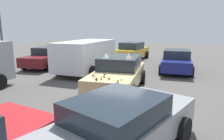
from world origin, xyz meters
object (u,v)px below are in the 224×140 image
Objects in this scene: parked_van_near_left at (86,55)px; parked_sedan_near_right at (47,57)px; art_car_decorated at (119,73)px; parked_sedan_near_left at (119,127)px; parked_sedan_far_right at (176,60)px; parked_sedan_far_left at (132,51)px; lot_lamp_post at (0,26)px; parked_sedan_behind_left at (78,49)px.

parked_sedan_near_right is at bearing 80.08° from parked_van_near_left.
parked_van_near_left is at bearing 73.67° from parked_sedan_near_right.
art_car_decorated is 1.01× the size of parked_sedan_near_left.
parked_sedan_far_right is (5.34, -1.76, -0.07)m from art_car_decorated.
parked_sedan_far_left is 13.95m from parked_sedan_near_left.
art_car_decorated reaches higher than parked_sedan_far_right.
art_car_decorated is at bearing 37.59° from parked_sedan_near_left.
art_car_decorated is 5.62m from parked_sedan_far_right.
parked_van_near_left is at bearing 110.12° from parked_sedan_far_right.
parked_van_near_left is at bearing 50.66° from parked_sedan_near_left.
parked_sedan_far_left is (8.75, 2.44, 0.01)m from art_car_decorated.
lot_lamp_post is at bearing 117.94° from parked_van_near_left.
parked_sedan_near_right is 0.91× the size of parked_sedan_far_right.
art_car_decorated is at bearing 55.20° from parked_sedan_near_right.
parked_sedan_near_left is (-9.84, -0.18, -0.00)m from parked_sedan_far_right.
art_car_decorated is 4.25m from parked_van_near_left.
parked_sedan_far_right is at bearing -67.01° from parked_van_near_left.
parked_sedan_behind_left is 5.51m from parked_sedan_near_right.
art_car_decorated is 1.11× the size of parked_sedan_near_right.
lot_lamp_post is at bearing 112.38° from parked_sedan_far_right.
lot_lamp_post is at bearing -23.29° from parked_sedan_near_right.
lot_lamp_post reaches higher than parked_van_near_left.
parked_sedan_far_left is at bearing 42.98° from parked_sedan_far_right.
parked_sedan_behind_left is at bearing 64.78° from parked_sedan_far_right.
parked_sedan_near_right is (-5.40, -1.07, -0.04)m from parked_sedan_behind_left.
parked_sedan_far_left is at bearing 100.56° from parked_sedan_behind_left.
parked_sedan_behind_left is (8.33, 7.86, -0.01)m from art_car_decorated.
parked_sedan_near_right reaches higher than parked_sedan_near_left.
lot_lamp_post is (-2.66, 4.09, 1.72)m from parked_van_near_left.
parked_sedan_behind_left reaches higher than parked_sedan_near_right.
art_car_decorated is 1.01× the size of parked_sedan_far_right.
parked_sedan_near_right is 0.92× the size of parked_sedan_near_left.
parked_sedan_near_right is at bearing 144.77° from parked_sedan_far_left.
parked_sedan_near_right is 0.91× the size of lot_lamp_post.
parked_sedan_near_right is at bearing 63.86° from parked_sedan_near_left.
parked_van_near_left is 5.17m from lot_lamp_post.
parked_van_near_left is 1.10× the size of parked_sedan_behind_left.
parked_sedan_near_right is 8.88m from parked_sedan_far_right.
parked_sedan_behind_left is at bearing 51.62° from parked_sedan_near_left.
parked_sedan_far_left reaches higher than parked_sedan_far_right.
parked_van_near_left reaches higher than parked_sedan_near_right.
art_car_decorated reaches higher than parked_sedan_near_left.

